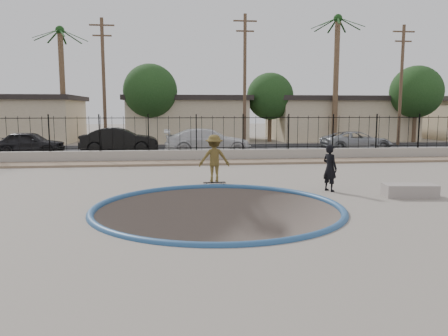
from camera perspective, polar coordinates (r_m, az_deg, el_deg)
ground at (r=25.15m, az=-3.79°, el=-1.14°), size 120.00×120.00×2.20m
bowl_pit at (r=12.20m, az=-0.80°, el=-5.31°), size 6.84×6.84×1.80m
coping_ring at (r=12.20m, az=-0.80°, el=-5.31°), size 7.04×7.04×0.20m
rock_strip at (r=22.22m, az=-3.46°, el=0.71°), size 42.00×1.60×0.11m
retaining_wall at (r=23.28m, az=-3.62°, el=1.63°), size 42.00×0.45×0.60m
fence at (r=23.19m, az=-3.64°, el=4.58°), size 40.00×0.04×1.80m
street at (r=29.97m, az=-4.28°, el=2.43°), size 90.00×8.00×0.04m
house_west at (r=41.69m, az=-26.08°, el=5.83°), size 11.60×8.60×3.90m
house_center at (r=39.35m, az=-4.88°, el=6.52°), size 10.60×8.60×3.90m
house_east at (r=42.17m, az=14.62°, el=6.37°), size 12.60×8.60×3.90m
palm_mid at (r=38.07m, az=-20.49°, el=13.14°), size 2.30×2.30×9.30m
palm_right at (r=37.52m, az=14.52°, el=14.44°), size 2.30×2.30×10.30m
utility_pole_left at (r=32.25m, az=-15.43°, el=10.88°), size 1.70×0.24×9.00m
utility_pole_mid at (r=32.32m, az=2.73°, el=11.58°), size 1.70×0.24×9.50m
utility_pole_right at (r=36.23m, az=22.12°, el=10.21°), size 1.70×0.24×9.00m
street_tree_left at (r=35.90m, az=-9.61°, el=9.87°), size 4.32×4.32×6.36m
street_tree_mid at (r=37.74m, az=6.03°, el=9.28°), size 3.96×3.96×5.83m
street_tree_right at (r=40.28m, az=23.82°, el=9.08°), size 4.32×4.32×6.36m
skater at (r=16.00m, az=-1.29°, el=0.93°), size 1.11×0.64×1.72m
skateboard at (r=16.12m, az=-1.28°, el=-1.91°), size 0.83×0.24×0.07m
videographer at (r=15.05m, az=13.66°, el=-0.00°), size 0.59×0.68×1.57m
concrete_ledge at (r=14.97m, az=23.09°, el=-2.72°), size 1.67×0.89×0.40m
car_a at (r=29.24m, az=-24.02°, el=3.05°), size 4.15×1.91×1.38m
car_b at (r=28.09m, az=-13.47°, el=3.53°), size 4.81×1.81×1.57m
car_c at (r=26.81m, az=-2.12°, el=3.52°), size 5.31×2.18×1.54m
car_d at (r=30.05m, az=16.95°, el=3.39°), size 4.70×2.34×1.28m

